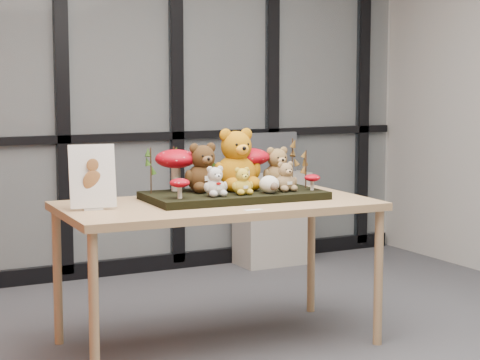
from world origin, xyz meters
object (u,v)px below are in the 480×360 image
mushroom_front_left (180,187)px  bear_pooh_yellow (236,156)px  bear_beige_small (285,175)px  bear_white_bow (215,180)px  plush_cream_hedgehog (269,183)px  cabinet (272,218)px  bear_small_yellow (242,179)px  bear_tan_back (277,165)px  sign_holder (93,179)px  mushroom_front_right (312,181)px  mushroom_back_left (176,168)px  mushroom_back_right (250,166)px  bear_brown_medium (203,165)px  diorama_tray (234,195)px  display_table (218,214)px  monitor (271,152)px

mushroom_front_left → bear_pooh_yellow: bearing=23.5°
bear_beige_small → mushroom_front_left: (-0.66, 0.00, -0.03)m
bear_white_bow → mushroom_front_left: bearing=-178.8°
plush_cream_hedgehog → cabinet: plush_cream_hedgehog is taller
bear_pooh_yellow → bear_small_yellow: (-0.07, -0.20, -0.11)m
bear_small_yellow → bear_pooh_yellow: bearing=74.6°
plush_cream_hedgehog → cabinet: 2.14m
cabinet → bear_pooh_yellow: bearing=-125.8°
bear_tan_back → sign_holder: sign_holder is taller
mushroom_front_right → bear_pooh_yellow: bearing=149.3°
mushroom_back_left → mushroom_back_right: bearing=-6.4°
mushroom_front_right → cabinet: 2.02m
mushroom_front_right → bear_brown_medium: bearing=157.9°
bear_tan_back → bear_beige_small: (-0.06, -0.20, -0.04)m
plush_cream_hedgehog → sign_holder: size_ratio=0.32×
diorama_tray → plush_cream_hedgehog: size_ratio=9.10×
sign_holder → plush_cream_hedgehog: bearing=0.1°
bear_pooh_yellow → mushroom_front_left: bear_pooh_yellow is taller
display_table → bear_tan_back: (0.46, 0.15, 0.24)m
bear_pooh_yellow → mushroom_front_left: (-0.44, -0.19, -0.13)m
bear_brown_medium → cabinet: size_ratio=0.41×
plush_cream_hedgehog → bear_white_bow: bearing=177.3°
display_table → mushroom_back_right: size_ratio=6.93×
diorama_tray → mushroom_front_right: bearing=-16.1°
mushroom_front_right → bear_tan_back: bearing=113.0°
bear_beige_small → sign_holder: (-1.10, 0.11, 0.03)m
bear_pooh_yellow → cabinet: size_ratio=0.52×
mushroom_front_left → cabinet: (1.57, 1.76, -0.54)m
sign_holder → bear_beige_small: bearing=2.8°
bear_brown_medium → mushroom_back_right: size_ratio=1.19×
bear_tan_back → bear_beige_small: bear_tan_back is taller
bear_brown_medium → mushroom_back_left: size_ratio=1.16×
bear_brown_medium → plush_cream_hedgehog: (0.30, -0.24, -0.10)m
bear_brown_medium → plush_cream_hedgehog: 0.39m
cabinet → plush_cream_hedgehog: bearing=-120.0°
mushroom_back_left → cabinet: mushroom_back_left is taller
bear_brown_medium → bear_pooh_yellow: bearing=-0.9°
mushroom_back_left → mushroom_front_right: (0.71, -0.33, -0.08)m
bear_white_bow → bear_pooh_yellow: bearing=43.1°
bear_beige_small → cabinet: bear_beige_small is taller
display_table → mushroom_front_left: 0.31m
bear_pooh_yellow → mushroom_back_right: size_ratio=1.53×
bear_pooh_yellow → diorama_tray: bearing=-121.4°
plush_cream_hedgehog → mushroom_back_right: (0.03, 0.28, 0.07)m
display_table → bear_brown_medium: 0.30m
diorama_tray → mushroom_back_right: size_ratio=3.90×
mushroom_front_left → monitor: bearing=48.6°
sign_holder → bear_brown_medium: bearing=16.4°
mushroom_front_left → sign_holder: (-0.45, 0.11, 0.06)m
bear_tan_back → monitor: 1.79m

